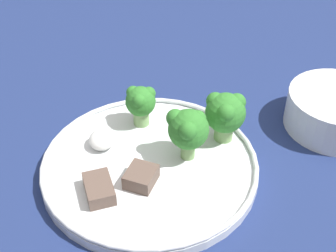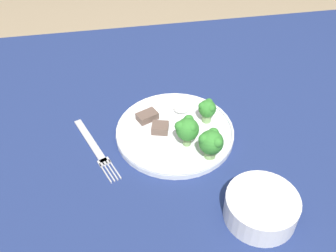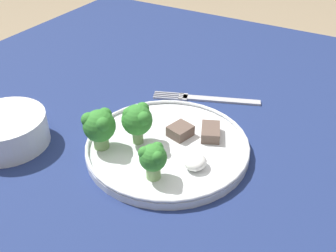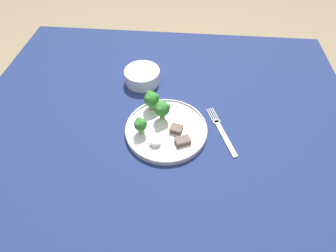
# 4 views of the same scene
# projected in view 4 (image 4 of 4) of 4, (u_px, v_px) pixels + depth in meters

# --- Properties ---
(ground_plane) EXTENTS (8.00, 8.00, 0.00)m
(ground_plane) POSITION_uv_depth(u_px,v_px,m) (165.00, 211.00, 1.40)
(ground_plane) COLOR #9E896B
(table) EXTENTS (1.27, 1.08, 0.73)m
(table) POSITION_uv_depth(u_px,v_px,m) (163.00, 137.00, 0.91)
(table) COLOR navy
(table) RESTS_ON ground_plane
(dinner_plate) EXTENTS (0.25, 0.25, 0.02)m
(dinner_plate) POSITION_uv_depth(u_px,v_px,m) (166.00, 129.00, 0.81)
(dinner_plate) COLOR white
(dinner_plate) RESTS_ON table
(fork) EXTENTS (0.09, 0.19, 0.00)m
(fork) POSITION_uv_depth(u_px,v_px,m) (222.00, 131.00, 0.81)
(fork) COLOR #B2B2B7
(fork) RESTS_ON table
(cream_bowl) EXTENTS (0.13, 0.13, 0.05)m
(cream_bowl) POSITION_uv_depth(u_px,v_px,m) (142.00, 76.00, 0.95)
(cream_bowl) COLOR white
(cream_bowl) RESTS_ON table
(broccoli_floret_near_rim_left) EXTENTS (0.04, 0.04, 0.05)m
(broccoli_floret_near_rim_left) POSITION_uv_depth(u_px,v_px,m) (141.00, 125.00, 0.77)
(broccoli_floret_near_rim_left) COLOR #7FA866
(broccoli_floret_near_rim_left) RESTS_ON dinner_plate
(broccoli_floret_center_left) EXTENTS (0.05, 0.05, 0.06)m
(broccoli_floret_center_left) POSITION_uv_depth(u_px,v_px,m) (152.00, 99.00, 0.83)
(broccoli_floret_center_left) COLOR #7FA866
(broccoli_floret_center_left) RESTS_ON dinner_plate
(broccoli_floret_back_left) EXTENTS (0.05, 0.05, 0.07)m
(broccoli_floret_back_left) POSITION_uv_depth(u_px,v_px,m) (162.00, 109.00, 0.80)
(broccoli_floret_back_left) COLOR #7FA866
(broccoli_floret_back_left) RESTS_ON dinner_plate
(meat_slice_front_slice) EXTENTS (0.05, 0.04, 0.02)m
(meat_slice_front_slice) POSITION_uv_depth(u_px,v_px,m) (183.00, 141.00, 0.76)
(meat_slice_front_slice) COLOR brown
(meat_slice_front_slice) RESTS_ON dinner_plate
(meat_slice_middle_slice) EXTENTS (0.04, 0.04, 0.02)m
(meat_slice_middle_slice) POSITION_uv_depth(u_px,v_px,m) (176.00, 129.00, 0.79)
(meat_slice_middle_slice) COLOR brown
(meat_slice_middle_slice) RESTS_ON dinner_plate
(sauce_dollop) EXTENTS (0.04, 0.03, 0.02)m
(sauce_dollop) POSITION_uv_depth(u_px,v_px,m) (155.00, 142.00, 0.76)
(sauce_dollop) COLOR white
(sauce_dollop) RESTS_ON dinner_plate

